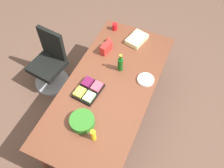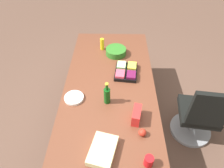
% 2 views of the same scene
% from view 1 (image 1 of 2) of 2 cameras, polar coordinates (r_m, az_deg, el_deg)
% --- Properties ---
extents(ground_plane, '(10.00, 10.00, 0.00)m').
position_cam_1_polar(ground_plane, '(3.74, -0.47, -7.18)').
color(ground_plane, brown).
extents(conference_table, '(2.37, 1.11, 0.77)m').
position_cam_1_polar(conference_table, '(3.14, -0.56, -1.08)').
color(conference_table, brown).
rests_on(conference_table, ground).
extents(office_chair, '(0.56, 0.56, 0.99)m').
position_cam_1_polar(office_chair, '(3.92, -14.64, 4.23)').
color(office_chair, gray).
rests_on(office_chair, ground).
extents(sheet_cake, '(0.36, 0.29, 0.07)m').
position_cam_1_polar(sheet_cake, '(3.62, 5.97, 10.66)').
color(sheet_cake, beige).
rests_on(sheet_cake, conference_table).
extents(salad_bowl, '(0.35, 0.35, 0.09)m').
position_cam_1_polar(salad_bowl, '(2.79, -7.17, -8.84)').
color(salad_bowl, '#2C6E22').
rests_on(salad_bowl, conference_table).
extents(apple_red, '(0.09, 0.09, 0.08)m').
position_cam_1_polar(apple_red, '(3.58, -0.81, 10.47)').
color(apple_red, red).
rests_on(apple_red, conference_table).
extents(fruit_platter, '(0.39, 0.32, 0.07)m').
position_cam_1_polar(fruit_platter, '(3.02, -5.67, -1.49)').
color(fruit_platter, black).
rests_on(fruit_platter, conference_table).
extents(wine_bottle, '(0.08, 0.08, 0.29)m').
position_cam_1_polar(wine_bottle, '(3.17, 2.00, 4.78)').
color(wine_bottle, '#0F4C13').
rests_on(wine_bottle, conference_table).
extents(red_solo_cup, '(0.09, 0.09, 0.11)m').
position_cam_1_polar(red_solo_cup, '(3.77, 0.67, 13.58)').
color(red_solo_cup, red).
rests_on(red_solo_cup, conference_table).
extents(mustard_bottle, '(0.07, 0.07, 0.18)m').
position_cam_1_polar(mustard_bottle, '(2.66, -4.50, -12.12)').
color(mustard_bottle, yellow).
rests_on(mustard_bottle, conference_table).
extents(chip_bag_red, '(0.21, 0.12, 0.14)m').
position_cam_1_polar(chip_bag_red, '(3.43, -1.37, 8.67)').
color(chip_bag_red, red).
rests_on(chip_bag_red, conference_table).
extents(paper_plate_stack, '(0.26, 0.26, 0.03)m').
position_cam_1_polar(paper_plate_stack, '(3.16, 8.09, 1.03)').
color(paper_plate_stack, white).
rests_on(paper_plate_stack, conference_table).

